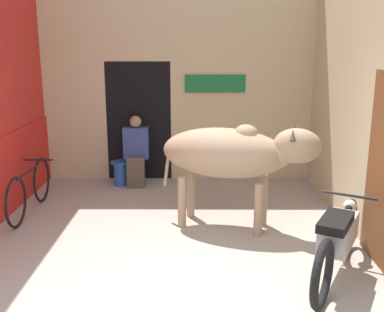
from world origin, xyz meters
name	(u,v)px	position (x,y,z in m)	size (l,w,h in m)	color
ground_plane	(162,299)	(0.00, 0.00, 0.00)	(30.00, 30.00, 0.00)	#9E9389
wall_back_with_doorway	(165,83)	(-0.23, 4.28, 1.70)	(4.71, 0.93, 4.06)	#C6B289
wall_right_with_door	(363,74)	(2.44, 1.98, 2.00)	(0.22, 4.04, 4.06)	#C6B289
cow	(233,153)	(0.80, 1.79, 1.00)	(2.11, 1.14, 1.40)	tan
motorcycle_near	(338,239)	(1.77, 0.43, 0.44)	(0.99, 1.71, 0.77)	black
bicycle	(30,189)	(-2.06, 2.28, 0.35)	(0.44, 1.72, 0.70)	black
shopkeeper_seated	(136,150)	(-0.70, 3.62, 0.63)	(0.42, 0.33, 1.21)	brown
plastic_stool	(120,172)	(-0.98, 3.63, 0.23)	(0.32, 0.32, 0.42)	#2856B2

